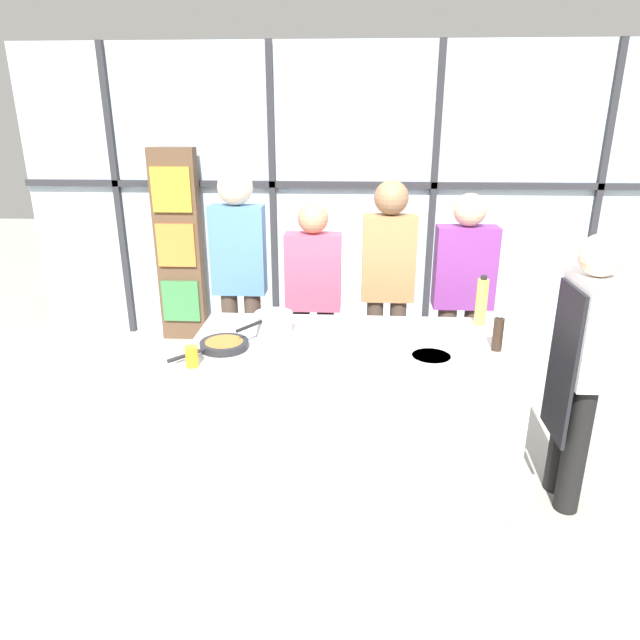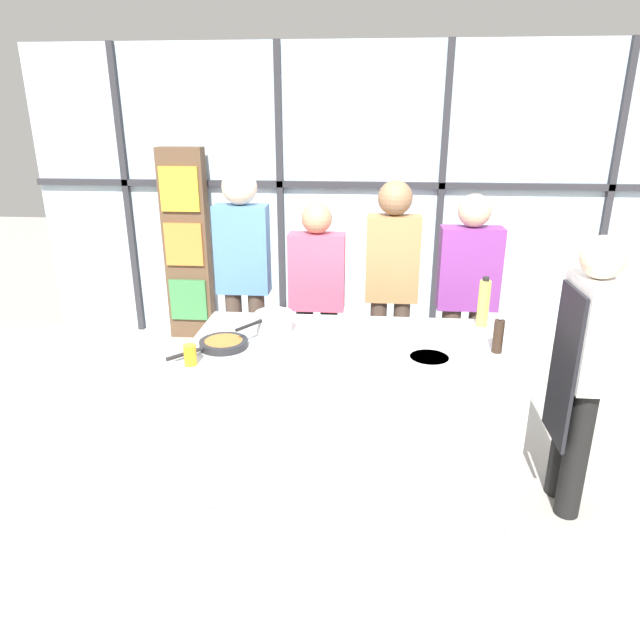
# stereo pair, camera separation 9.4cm
# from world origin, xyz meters

# --- Properties ---
(ground_plane) EXTENTS (18.00, 18.00, 0.00)m
(ground_plane) POSITION_xyz_m (0.00, 0.00, 0.00)
(ground_plane) COLOR #ADA89E
(back_window_wall) EXTENTS (6.40, 0.10, 2.80)m
(back_window_wall) POSITION_xyz_m (0.00, 2.52, 1.40)
(back_window_wall) COLOR silver
(back_window_wall) RESTS_ON ground_plane
(bookshelf) EXTENTS (0.44, 0.19, 1.89)m
(bookshelf) POSITION_xyz_m (-1.69, 2.33, 0.95)
(bookshelf) COLOR brown
(bookshelf) RESTS_ON ground_plane
(demo_island) EXTENTS (1.84, 0.96, 0.93)m
(demo_island) POSITION_xyz_m (-0.00, -0.00, 0.46)
(demo_island) COLOR silver
(demo_island) RESTS_ON ground_plane
(chef) EXTENTS (0.23, 0.43, 1.61)m
(chef) POSITION_xyz_m (1.28, -0.13, 0.91)
(chef) COLOR black
(chef) RESTS_ON ground_plane
(spectator_far_left) EXTENTS (0.39, 0.25, 1.82)m
(spectator_far_left) POSITION_xyz_m (-0.83, 1.00, 1.07)
(spectator_far_left) COLOR #47382D
(spectator_far_left) RESTS_ON ground_plane
(spectator_center_left) EXTENTS (0.41, 0.22, 1.58)m
(spectator_center_left) POSITION_xyz_m (-0.28, 1.00, 0.90)
(spectator_center_left) COLOR black
(spectator_center_left) RESTS_ON ground_plane
(spectator_center_right) EXTENTS (0.38, 0.24, 1.75)m
(spectator_center_right) POSITION_xyz_m (0.28, 1.00, 1.03)
(spectator_center_right) COLOR #47382D
(spectator_center_right) RESTS_ON ground_plane
(spectator_far_right) EXTENTS (0.44, 0.23, 1.66)m
(spectator_far_right) POSITION_xyz_m (0.83, 1.00, 0.94)
(spectator_far_right) COLOR #47382D
(spectator_far_right) RESTS_ON ground_plane
(frying_pan) EXTENTS (0.39, 0.41, 0.04)m
(frying_pan) POSITION_xyz_m (-0.71, -0.13, 0.95)
(frying_pan) COLOR #232326
(frying_pan) RESTS_ON demo_island
(saucepan) EXTENTS (0.29, 0.37, 0.13)m
(saucepan) POSITION_xyz_m (-0.46, 0.12, 1.00)
(saucepan) COLOR silver
(saucepan) RESTS_ON demo_island
(white_plate) EXTENTS (0.23, 0.23, 0.01)m
(white_plate) POSITION_xyz_m (0.39, 0.17, 0.93)
(white_plate) COLOR white
(white_plate) RESTS_ON demo_island
(mixing_bowl) EXTENTS (0.25, 0.25, 0.06)m
(mixing_bowl) POSITION_xyz_m (0.43, -0.31, 0.96)
(mixing_bowl) COLOR silver
(mixing_bowl) RESTS_ON demo_island
(oil_bottle) EXTENTS (0.07, 0.07, 0.32)m
(oil_bottle) POSITION_xyz_m (0.82, 0.36, 1.08)
(oil_bottle) COLOR #E0CC4C
(oil_bottle) RESTS_ON demo_island
(pepper_grinder) EXTENTS (0.06, 0.06, 0.22)m
(pepper_grinder) POSITION_xyz_m (0.83, -0.06, 1.03)
(pepper_grinder) COLOR #332319
(pepper_grinder) RESTS_ON demo_island
(juice_glass_near) EXTENTS (0.07, 0.07, 0.11)m
(juice_glass_near) POSITION_xyz_m (-0.82, -0.38, 0.98)
(juice_glass_near) COLOR orange
(juice_glass_near) RESTS_ON demo_island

